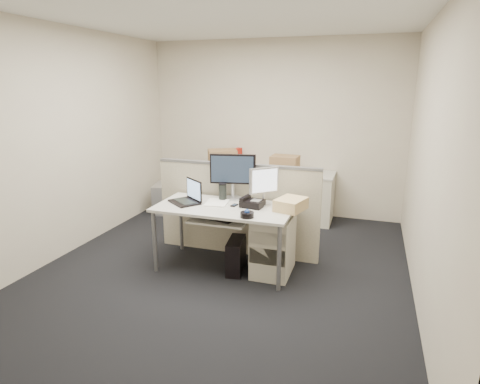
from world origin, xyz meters
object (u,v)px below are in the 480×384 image
(desk, at_px, (224,212))
(monitor_main, at_px, (233,177))
(desk_phone, at_px, (252,203))
(laptop, at_px, (184,192))

(desk, height_order, monitor_main, monitor_main)
(monitor_main, relative_size, desk_phone, 2.23)
(desk, bearing_deg, laptop, -177.57)
(monitor_main, height_order, laptop, monitor_main)
(desk_phone, bearing_deg, laptop, -164.87)
(desk, distance_m, desk_phone, 0.33)
(monitor_main, xyz_separation_m, laptop, (-0.46, -0.34, -0.14))
(laptop, xyz_separation_m, desk_phone, (0.77, 0.10, -0.09))
(desk, xyz_separation_m, monitor_main, (-0.01, 0.32, 0.33))
(monitor_main, bearing_deg, desk, -99.11)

